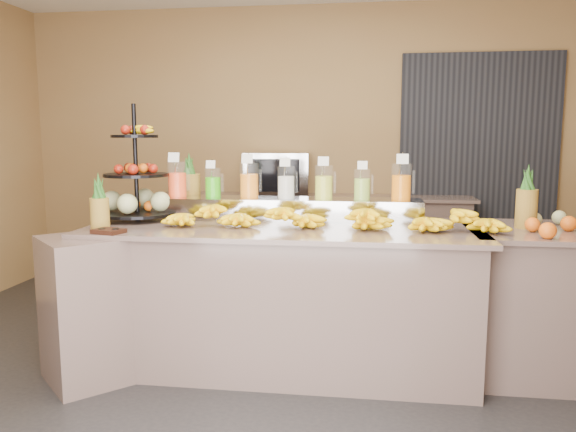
% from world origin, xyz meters
% --- Properties ---
extents(ground, '(6.00, 6.00, 0.00)m').
position_xyz_m(ground, '(0.00, 0.00, 0.00)').
color(ground, black).
rests_on(ground, ground).
extents(room_envelope, '(6.04, 5.02, 2.82)m').
position_xyz_m(room_envelope, '(0.19, 0.79, 1.88)').
color(room_envelope, olive).
rests_on(room_envelope, ground).
extents(buffet_counter, '(2.75, 1.25, 0.93)m').
position_xyz_m(buffet_counter, '(-0.12, 0.26, 0.47)').
color(buffet_counter, '#A27F75').
rests_on(buffet_counter, ground).
extents(right_counter, '(1.08, 0.88, 0.93)m').
position_xyz_m(right_counter, '(1.70, 0.40, 0.47)').
color(right_counter, '#A27F75').
rests_on(right_counter, ground).
extents(back_ledge, '(3.10, 0.55, 0.93)m').
position_xyz_m(back_ledge, '(0.00, 2.25, 0.47)').
color(back_ledge, '#A27F75').
rests_on(back_ledge, ground).
extents(pitcher_tray, '(1.85, 0.30, 0.15)m').
position_xyz_m(pitcher_tray, '(-0.02, 0.58, 1.01)').
color(pitcher_tray, gray).
rests_on(pitcher_tray, buffet_counter).
extents(juice_pitcher_orange_a, '(0.13, 0.14, 0.32)m').
position_xyz_m(juice_pitcher_orange_a, '(-0.80, 0.58, 1.19)').
color(juice_pitcher_orange_a, silver).
rests_on(juice_pitcher_orange_a, pitcher_tray).
extents(juice_pitcher_green, '(0.11, 0.12, 0.27)m').
position_xyz_m(juice_pitcher_green, '(-0.54, 0.58, 1.17)').
color(juice_pitcher_green, silver).
rests_on(juice_pitcher_green, pitcher_tray).
extents(juice_pitcher_orange_b, '(0.13, 0.14, 0.32)m').
position_xyz_m(juice_pitcher_orange_b, '(-0.28, 0.58, 1.19)').
color(juice_pitcher_orange_b, silver).
rests_on(juice_pitcher_orange_b, pitcher_tray).
extents(juice_pitcher_milk, '(0.12, 0.13, 0.29)m').
position_xyz_m(juice_pitcher_milk, '(-0.02, 0.58, 1.18)').
color(juice_pitcher_milk, silver).
rests_on(juice_pitcher_milk, pitcher_tray).
extents(juice_pitcher_lemon, '(0.12, 0.13, 0.30)m').
position_xyz_m(juice_pitcher_lemon, '(0.24, 0.58, 1.18)').
color(juice_pitcher_lemon, silver).
rests_on(juice_pitcher_lemon, pitcher_tray).
extents(juice_pitcher_lime, '(0.11, 0.12, 0.27)m').
position_xyz_m(juice_pitcher_lime, '(0.50, 0.58, 1.17)').
color(juice_pitcher_lime, silver).
rests_on(juice_pitcher_lime, pitcher_tray).
extents(juice_pitcher_orange_c, '(0.13, 0.14, 0.32)m').
position_xyz_m(juice_pitcher_orange_c, '(0.76, 0.58, 1.19)').
color(juice_pitcher_orange_c, silver).
rests_on(juice_pitcher_orange_c, pitcher_tray).
extents(banana_heap, '(2.18, 0.20, 0.18)m').
position_xyz_m(banana_heap, '(0.31, 0.27, 1.01)').
color(banana_heap, yellow).
rests_on(banana_heap, buffet_counter).
extents(fruit_stand, '(0.70, 0.70, 0.79)m').
position_xyz_m(fruit_stand, '(-1.02, 0.46, 1.14)').
color(fruit_stand, black).
rests_on(fruit_stand, buffet_counter).
extents(condiment_caddy, '(0.20, 0.17, 0.03)m').
position_xyz_m(condiment_caddy, '(-0.99, -0.12, 0.94)').
color(condiment_caddy, black).
rests_on(condiment_caddy, buffet_counter).
extents(pineapple_left_a, '(0.12, 0.12, 0.36)m').
position_xyz_m(pineapple_left_a, '(-1.11, 0.01, 1.06)').
color(pineapple_left_a, brown).
rests_on(pineapple_left_a, buffet_counter).
extents(pineapple_left_b, '(0.16, 0.16, 0.46)m').
position_xyz_m(pineapple_left_b, '(-0.78, 0.80, 1.11)').
color(pineapple_left_b, brown).
rests_on(pineapple_left_b, buffet_counter).
extents(right_fruit_pile, '(0.46, 0.44, 0.24)m').
position_xyz_m(right_fruit_pile, '(1.67, 0.28, 1.01)').
color(right_fruit_pile, brown).
rests_on(right_fruit_pile, right_counter).
extents(oven_warmer, '(0.66, 0.49, 0.42)m').
position_xyz_m(oven_warmer, '(-0.35, 2.25, 1.14)').
color(oven_warmer, gray).
rests_on(oven_warmer, back_ledge).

